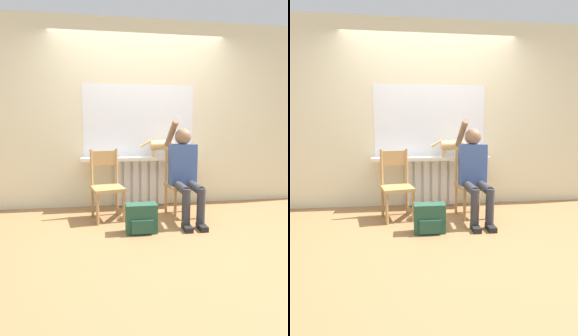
% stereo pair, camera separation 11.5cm
% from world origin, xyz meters
% --- Properties ---
extents(ground_plane, '(12.00, 12.00, 0.00)m').
position_xyz_m(ground_plane, '(0.00, 0.00, 0.00)').
color(ground_plane, olive).
extents(wall_with_window, '(7.00, 0.06, 2.70)m').
position_xyz_m(wall_with_window, '(0.00, 1.23, 1.35)').
color(wall_with_window, beige).
rests_on(wall_with_window, ground_plane).
extents(radiator, '(0.78, 0.08, 0.70)m').
position_xyz_m(radiator, '(0.00, 1.15, 0.35)').
color(radiator, silver).
rests_on(radiator, ground_plane).
extents(windowsill, '(1.70, 0.26, 0.05)m').
position_xyz_m(windowsill, '(0.00, 1.07, 0.73)').
color(windowsill, white).
rests_on(windowsill, radiator).
extents(window_glass, '(1.64, 0.01, 1.04)m').
position_xyz_m(window_glass, '(0.00, 1.20, 1.27)').
color(window_glass, white).
rests_on(window_glass, windowsill).
extents(chair_left, '(0.46, 0.46, 0.90)m').
position_xyz_m(chair_left, '(-0.50, 0.61, 0.45)').
color(chair_left, '#B2844C').
rests_on(chair_left, ground_plane).
extents(chair_right, '(0.43, 0.43, 0.90)m').
position_xyz_m(chair_right, '(0.49, 0.61, 0.45)').
color(chair_right, '#B2844C').
rests_on(chair_right, ground_plane).
extents(person, '(0.36, 1.04, 1.29)m').
position_xyz_m(person, '(0.49, 0.47, 0.65)').
color(person, '#333338').
rests_on(person, ground_plane).
extents(cat, '(0.51, 0.14, 0.27)m').
position_xyz_m(cat, '(0.30, 1.02, 0.91)').
color(cat, '#DBB77A').
rests_on(cat, windowsill).
extents(backpack, '(0.35, 0.21, 0.33)m').
position_xyz_m(backpack, '(-0.13, 0.05, 0.16)').
color(backpack, '#234C38').
rests_on(backpack, ground_plane).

